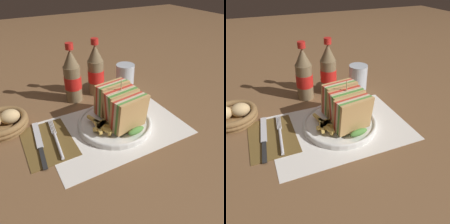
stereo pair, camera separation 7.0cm
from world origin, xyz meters
TOP-DOWN VIEW (x-y plane):
  - ground_plane at (0.00, 0.00)m, footprint 4.00×4.00m
  - placemat at (-0.01, -0.03)m, footprint 0.43×0.29m
  - plate_main at (0.00, -0.01)m, footprint 0.24×0.24m
  - club_sandwich at (0.02, -0.02)m, footprint 0.12×0.19m
  - fries_pile at (-0.05, -0.03)m, footprint 0.09×0.11m
  - napkin at (-0.21, 0.01)m, footprint 0.14×0.20m
  - fork at (-0.19, -0.01)m, footprint 0.03×0.19m
  - knife at (-0.24, 0.01)m, footprint 0.03×0.21m
  - coke_bottle_near at (-0.05, 0.21)m, footprint 0.06×0.06m
  - coke_bottle_far at (0.05, 0.22)m, footprint 0.06×0.06m
  - glass_near at (0.16, 0.18)m, footprint 0.07×0.07m
  - bread_basket at (-0.32, 0.15)m, footprint 0.16×0.16m

SIDE VIEW (x-z plane):
  - ground_plane at x=0.00m, z-range 0.00..0.00m
  - placemat at x=-0.01m, z-range 0.00..0.00m
  - napkin at x=-0.21m, z-range 0.00..0.00m
  - knife at x=-0.24m, z-range 0.00..0.01m
  - fork at x=-0.19m, z-range 0.00..0.01m
  - plate_main at x=0.00m, z-range 0.00..0.02m
  - bread_basket at x=-0.32m, z-range -0.01..0.05m
  - fries_pile at x=-0.05m, z-range 0.02..0.04m
  - glass_near at x=0.16m, z-range -0.01..0.10m
  - club_sandwich at x=0.02m, z-range 0.00..0.14m
  - coke_bottle_near at x=-0.05m, z-range -0.02..0.20m
  - coke_bottle_far at x=0.05m, z-range -0.02..0.20m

